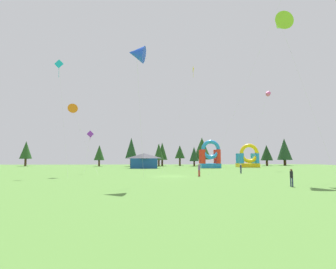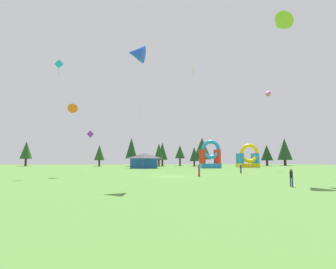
% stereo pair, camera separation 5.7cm
% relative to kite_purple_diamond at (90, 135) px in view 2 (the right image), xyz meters
% --- Properties ---
extents(ground_plane, '(120.00, 120.00, 0.00)m').
position_rel_kite_purple_diamond_xyz_m(ground_plane, '(13.87, -7.60, -6.72)').
color(ground_plane, '#548438').
extents(kite_purple_diamond, '(1.71, 1.70, 7.22)m').
position_rel_kite_purple_diamond_xyz_m(kite_purple_diamond, '(0.00, 0.00, 0.00)').
color(kite_purple_diamond, purple).
rests_on(kite_purple_diamond, ground_plane).
extents(kite_yellow_diamond, '(6.54, 5.29, 20.69)m').
position_rel_kite_purple_diamond_xyz_m(kite_yellow_diamond, '(18.98, 3.76, 13.24)').
color(kite_yellow_diamond, yellow).
rests_on(kite_yellow_diamond, ground_plane).
extents(kite_pink_delta, '(3.71, 4.45, 17.48)m').
position_rel_kite_purple_diamond_xyz_m(kite_pink_delta, '(36.09, 9.45, 10.11)').
color(kite_pink_delta, '#EA599E').
rests_on(kite_pink_delta, ground_plane).
extents(kite_lime_delta, '(7.55, 2.21, 21.12)m').
position_rel_kite_purple_diamond_xyz_m(kite_lime_delta, '(27.66, -14.52, 13.20)').
color(kite_lime_delta, '#8CD826').
rests_on(kite_lime_delta, ground_plane).
extents(kite_cyan_diamond, '(3.48, 3.34, 17.58)m').
position_rel_kite_purple_diamond_xyz_m(kite_cyan_diamond, '(-3.39, -6.20, 10.19)').
color(kite_cyan_diamond, '#19B7CC').
rests_on(kite_cyan_diamond, ground_plane).
extents(kite_orange_delta, '(4.79, 2.54, 10.89)m').
position_rel_kite_purple_diamond_xyz_m(kite_orange_delta, '(-1.22, -6.09, 3.33)').
color(kite_orange_delta, orange).
rests_on(kite_orange_delta, ground_plane).
extents(kite_blue_delta, '(2.05, 6.37, 14.33)m').
position_rel_kite_purple_diamond_xyz_m(kite_blue_delta, '(9.64, -20.21, 6.61)').
color(kite_blue_delta, blue).
rests_on(kite_blue_delta, ground_plane).
extents(person_near_camera, '(0.42, 0.42, 1.88)m').
position_rel_kite_purple_diamond_xyz_m(person_near_camera, '(17.93, -8.12, -5.61)').
color(person_near_camera, '#B21E26').
rests_on(person_near_camera, ground_plane).
extents(person_midfield, '(0.31, 0.31, 1.63)m').
position_rel_kite_purple_diamond_xyz_m(person_midfield, '(26.26, -1.50, -5.75)').
color(person_midfield, navy).
rests_on(person_midfield, ground_plane).
extents(person_far_side, '(0.34, 0.34, 1.69)m').
position_rel_kite_purple_diamond_xyz_m(person_far_side, '(24.60, -21.50, -5.72)').
color(person_far_side, navy).
rests_on(person_far_side, ground_plane).
extents(inflatable_yellow_castle, '(5.15, 4.25, 7.20)m').
position_rel_kite_purple_diamond_xyz_m(inflatable_yellow_castle, '(25.66, 21.34, -4.04)').
color(inflatable_yellow_castle, '#268CD8').
rests_on(inflatable_yellow_castle, ground_plane).
extents(inflatable_red_slide, '(5.50, 4.35, 6.45)m').
position_rel_kite_purple_diamond_xyz_m(inflatable_red_slide, '(37.08, 25.13, -4.44)').
color(inflatable_red_slide, yellow).
rests_on(inflatable_red_slide, ground_plane).
extents(festival_tent, '(6.56, 3.81, 3.76)m').
position_rel_kite_purple_diamond_xyz_m(festival_tent, '(8.64, 19.47, -4.84)').
color(festival_tent, '#19478C').
rests_on(festival_tent, ground_plane).
extents(tree_row_0, '(3.58, 3.58, 7.73)m').
position_rel_kite_purple_diamond_xyz_m(tree_row_0, '(-29.01, 36.85, -1.78)').
color(tree_row_0, '#4C331E').
rests_on(tree_row_0, ground_plane).
extents(tree_row_1, '(3.12, 3.12, 6.46)m').
position_rel_kite_purple_diamond_xyz_m(tree_row_1, '(-5.73, 33.98, -2.62)').
color(tree_row_1, '#4C331E').
rests_on(tree_row_1, ground_plane).
extents(tree_row_2, '(3.52, 3.52, 8.60)m').
position_rel_kite_purple_diamond_xyz_m(tree_row_2, '(4.07, 32.61, -1.29)').
color(tree_row_2, '#4C331E').
rests_on(tree_row_2, ground_plane).
extents(tree_row_3, '(3.10, 3.10, 6.96)m').
position_rel_kite_purple_diamond_xyz_m(tree_row_3, '(12.38, 33.38, -2.31)').
color(tree_row_3, '#4C331E').
rests_on(tree_row_3, ground_plane).
extents(tree_row_4, '(3.28, 3.28, 7.42)m').
position_rel_kite_purple_diamond_xyz_m(tree_row_4, '(13.49, 35.96, -2.10)').
color(tree_row_4, '#4C331E').
rests_on(tree_row_4, ground_plane).
extents(tree_row_5, '(3.23, 3.23, 6.65)m').
position_rel_kite_purple_diamond_xyz_m(tree_row_5, '(19.20, 37.57, -2.27)').
color(tree_row_5, '#4C331E').
rests_on(tree_row_5, ground_plane).
extents(tree_row_6, '(2.89, 2.89, 5.94)m').
position_rel_kite_purple_diamond_xyz_m(tree_row_6, '(23.27, 33.74, -3.02)').
color(tree_row_6, '#4C331E').
rests_on(tree_row_6, ground_plane).
extents(tree_row_7, '(5.78, 5.78, 9.00)m').
position_rel_kite_purple_diamond_xyz_m(tree_row_7, '(26.13, 35.94, -1.25)').
color(tree_row_7, '#4C331E').
rests_on(tree_row_7, ground_plane).
extents(tree_row_8, '(3.83, 3.83, 6.67)m').
position_rel_kite_purple_diamond_xyz_m(tree_row_8, '(47.11, 36.17, -2.56)').
color(tree_row_8, '#4C331E').
rests_on(tree_row_8, ground_plane).
extents(tree_row_9, '(4.72, 4.72, 9.01)m').
position_rel_kite_purple_diamond_xyz_m(tree_row_9, '(54.11, 38.36, -1.33)').
color(tree_row_9, '#4C331E').
rests_on(tree_row_9, ground_plane).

